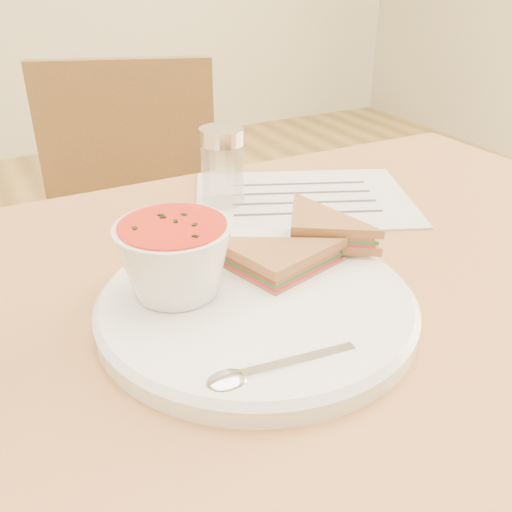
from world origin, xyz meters
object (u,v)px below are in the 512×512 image
condiment_shaker (222,167)px  chair_far (135,280)px  plate (257,306)px  soup_bowl (175,262)px

condiment_shaker → chair_far: bearing=94.8°
chair_far → plate: chair_far is taller
plate → soup_bowl: 0.09m
plate → soup_bowl: bearing=148.6°
chair_far → soup_bowl: 0.73m
plate → soup_bowl: (-0.06, 0.04, 0.04)m
chair_far → condiment_shaker: (0.03, -0.40, 0.37)m
plate → condiment_shaker: 0.27m
soup_bowl → condiment_shaker: bearing=55.5°
chair_far → condiment_shaker: chair_far is taller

